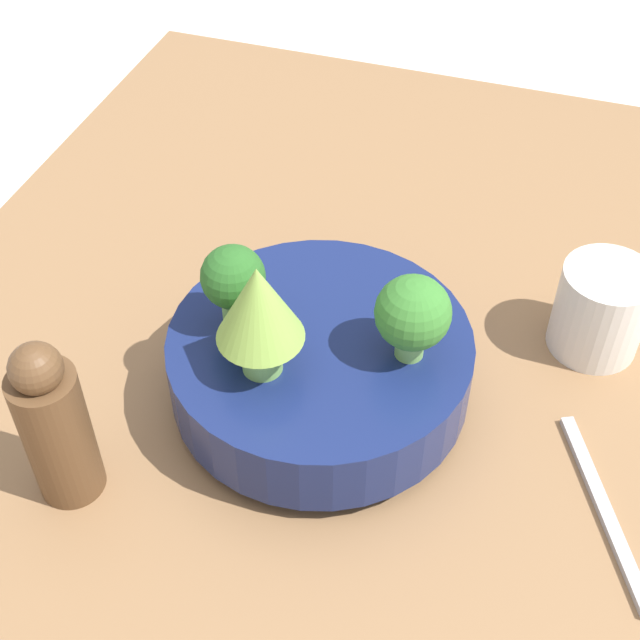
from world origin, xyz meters
name	(u,v)px	position (x,y,z in m)	size (l,w,h in m)	color
ground_plane	(292,409)	(0.00, 0.00, 0.00)	(6.00, 6.00, 0.00)	silver
table	(292,392)	(0.00, 0.00, 0.02)	(1.03, 0.71, 0.04)	olive
bowl	(320,365)	(-0.02, -0.03, 0.08)	(0.23, 0.23, 0.07)	navy
broccoli_floret_front	(413,315)	(-0.01, -0.10, 0.15)	(0.06, 0.06, 0.07)	#7AB256
romanesco_piece_far	(257,308)	(-0.06, 0.00, 0.17)	(0.06, 0.06, 0.10)	#7AB256
broccoli_floret_back	(233,280)	(-0.02, 0.03, 0.16)	(0.05, 0.05, 0.07)	#6BA34C
cup	(600,310)	(0.11, -0.23, 0.08)	(0.08, 0.08, 0.08)	silver
pepper_mill	(55,425)	(-0.15, 0.12, 0.11)	(0.05, 0.05, 0.14)	brown
fork	(604,509)	(-0.05, -0.26, 0.05)	(0.15, 0.08, 0.01)	#B2B2B7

